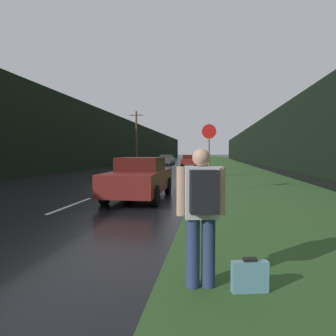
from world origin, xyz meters
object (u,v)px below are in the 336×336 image
Objects in this scene: car_passing_near at (140,178)px; car_oncoming at (167,159)px; car_passing_far at (189,161)px; suitcase at (250,277)px; stop_sign at (209,152)px; hitchhiker_with_backpack at (201,209)px.

car_oncoming is (-3.72, 32.27, -0.03)m from car_passing_near.
car_passing_near is at bearing 90.00° from car_passing_far.
suitcase is 0.10× the size of car_passing_far.
car_passing_near reaches higher than car_passing_far.
stop_sign reaches higher than car_passing_far.
stop_sign is at bearing -140.39° from car_passing_near.
hitchhiker_with_backpack is 3.86× the size of suitcase.
stop_sign reaches higher than suitcase.
car_passing_far is (-3.02, 33.41, 0.53)m from suitcase.
suitcase is 39.97m from car_oncoming.
car_passing_far is 0.97× the size of car_oncoming.
car_oncoming reaches higher than suitcase.
car_oncoming is (-6.16, 39.36, -0.25)m from hitchhiker_with_backpack.
hitchhiker_with_backpack is (-0.05, -9.15, -0.72)m from stop_sign.
suitcase is (0.58, -0.03, -0.79)m from hitchhiker_with_backpack.
suitcase is 7.75m from car_passing_near.
car_passing_near is 1.00× the size of car_oncoming.
hitchhiker_with_backpack is 0.37× the size of car_oncoming.
stop_sign is 0.64× the size of car_passing_far.
car_oncoming is at bearing 101.62° from stop_sign.
hitchhiker_with_backpack is 7.50m from car_passing_near.
stop_sign is at bearing 81.07° from suitcase.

